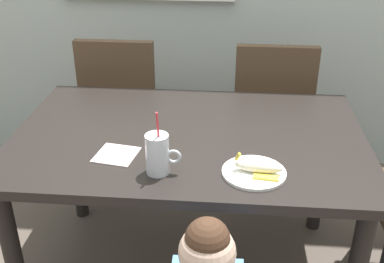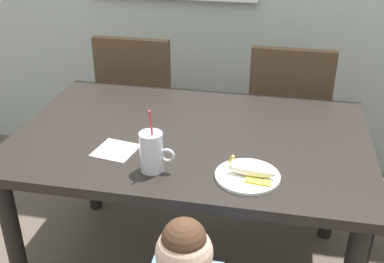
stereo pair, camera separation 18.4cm
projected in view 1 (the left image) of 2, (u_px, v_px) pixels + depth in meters
The scene contains 7 objects.
dining_table at pixel (189, 154), 2.00m from camera, with size 1.46×0.95×0.75m.
dining_chair_left at pixel (123, 105), 2.72m from camera, with size 0.44×0.45×0.96m.
dining_chair_right at pixel (271, 112), 2.64m from camera, with size 0.44×0.44×0.96m.
milk_cup at pixel (158, 156), 1.66m from camera, with size 0.13×0.08×0.25m.
snack_plate at pixel (254, 173), 1.68m from camera, with size 0.23×0.23×0.01m, color white.
peeled_banana at pixel (259, 167), 1.66m from camera, with size 0.17×0.12×0.07m.
paper_napkin at pixel (116, 155), 1.80m from camera, with size 0.15×0.15×0.00m, color silver.
Camera 1 is at (0.16, -1.72, 1.66)m, focal length 44.00 mm.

